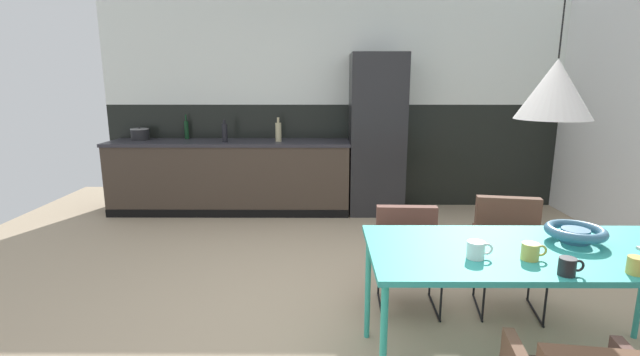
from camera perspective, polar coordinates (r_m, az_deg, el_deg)
ground_plane at (r=3.36m, az=3.67°, el=-17.15°), size 7.99×7.99×0.00m
back_wall_splashback_dark at (r=6.02m, az=2.12°, el=2.95°), size 6.06×0.12×1.36m
back_wall_panel_upper at (r=5.95m, az=2.23°, el=15.96°), size 6.06×0.12×1.36m
kitchen_counter at (r=5.82m, az=-11.41°, el=0.20°), size 3.04×0.63×0.92m
refrigerator_column at (r=5.66m, az=7.27°, el=5.51°), size 0.67×0.60×1.99m
dining_table at (r=2.73m, az=26.12°, el=-9.07°), size 1.84×0.81×0.76m
armchair_facing_counter at (r=3.38m, az=11.27°, el=-8.20°), size 0.51×0.49×0.73m
armchair_head_of_table at (r=3.55m, az=23.14°, el=-7.30°), size 0.55×0.54×0.81m
fruit_bowl at (r=2.91m, az=29.95°, el=-6.04°), size 0.33×0.33×0.09m
mug_wide_latte at (r=2.53m, az=25.44°, el=-8.51°), size 0.13×0.09×0.09m
mug_dark_espresso at (r=2.42m, az=29.22°, el=-9.89°), size 0.12×0.08×0.09m
mug_tall_blue at (r=2.44m, az=19.43°, el=-8.69°), size 0.13×0.09×0.09m
mug_short_terracotta at (r=2.60m, az=35.57°, el=-9.12°), size 0.12×0.08×0.08m
cooking_pot at (r=6.19m, az=-22.10°, el=5.24°), size 0.23×0.23×0.17m
bottle_spice_small at (r=6.09m, az=-16.76°, el=5.99°), size 0.06×0.06×0.32m
bottle_wine_green at (r=5.60m, az=-5.37°, el=5.95°), size 0.08×0.08×0.30m
bottle_oil_tall at (r=5.64m, az=-12.13°, el=5.74°), size 0.07×0.07×0.28m
pendant_lamp_over_table_near at (r=2.57m, az=27.96°, el=10.05°), size 0.37×0.37×1.20m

